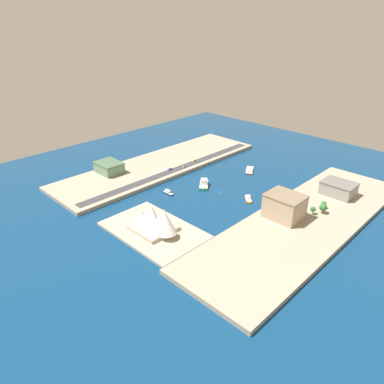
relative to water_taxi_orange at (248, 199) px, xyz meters
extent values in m
plane|color=navy|center=(30.36, 1.70, -1.34)|extent=(440.00, 440.00, 0.00)
cube|color=#9E937F|center=(-55.82, 1.70, 0.42)|extent=(70.00, 240.00, 3.52)
cube|color=#9E937F|center=(116.54, 1.70, 0.42)|extent=(70.00, 240.00, 3.52)
cube|color=#A89E89|center=(20.25, 92.19, -0.34)|extent=(78.13, 49.69, 2.00)
cube|color=#38383D|center=(91.80, 1.70, 2.26)|extent=(9.71, 228.00, 0.15)
cube|color=orange|center=(0.00, 0.00, -0.39)|extent=(12.83, 13.26, 1.90)
cone|color=orange|center=(-4.98, 5.35, -0.39)|extent=(2.42, 2.42, 1.71)
cube|color=white|center=(0.73, -0.78, 1.41)|extent=(6.56, 6.70, 1.70)
cube|color=beige|center=(0.00, 0.00, 0.61)|extent=(12.31, 12.73, 0.10)
cube|color=#1E284C|center=(59.93, 41.54, -0.71)|extent=(11.02, 3.72, 1.27)
cone|color=#1E284C|center=(54.10, 41.48, -0.71)|extent=(1.16, 1.16, 1.14)
cube|color=white|center=(60.87, 41.55, 1.14)|extent=(5.56, 2.97, 2.41)
cube|color=beige|center=(59.93, 41.54, -0.02)|extent=(10.58, 3.57, 0.10)
cube|color=brown|center=(39.15, -55.35, -0.60)|extent=(17.65, 21.79, 1.49)
cone|color=brown|center=(45.08, -64.58, -0.60)|extent=(1.85, 1.85, 1.34)
cube|color=white|center=(37.57, -52.90, 0.95)|extent=(9.19, 9.57, 1.61)
cube|color=beige|center=(39.15, -55.35, 0.20)|extent=(16.94, 20.91, 0.10)
cube|color=#2D8C4C|center=(48.01, 6.34, -0.22)|extent=(18.81, 20.29, 2.24)
cone|color=#2D8C4C|center=(41.31, 14.37, -0.22)|extent=(2.84, 2.84, 2.02)
cube|color=white|center=(48.90, 5.28, 3.18)|extent=(9.26, 9.40, 4.56)
cube|color=beige|center=(48.01, 6.34, 0.95)|extent=(18.05, 19.47, 0.10)
cube|color=slate|center=(134.85, 55.02, 7.20)|extent=(26.19, 20.73, 10.04)
cube|color=#47624A|center=(134.85, 55.02, 12.62)|extent=(27.23, 21.56, 0.80)
cube|color=tan|center=(-40.89, 9.86, 11.53)|extent=(27.36, 22.86, 18.70)
cube|color=#7C6B55|center=(-40.89, 9.86, 21.28)|extent=(28.45, 23.78, 0.80)
cube|color=gray|center=(-54.04, -59.46, 7.69)|extent=(27.11, 21.22, 11.01)
cube|color=slate|center=(-54.04, -59.46, 13.59)|extent=(28.19, 22.07, 0.80)
cylinder|color=black|center=(90.95, -11.02, 2.65)|extent=(0.25, 0.64, 0.64)
cylinder|color=black|center=(89.39, -11.01, 2.65)|extent=(0.25, 0.64, 0.64)
cylinder|color=black|center=(90.97, -7.68, 2.65)|extent=(0.25, 0.64, 0.64)
cylinder|color=black|center=(89.42, -7.67, 2.65)|extent=(0.25, 0.64, 0.64)
cube|color=white|center=(90.18, -9.34, 2.93)|extent=(1.79, 4.78, 0.75)
cube|color=#262D38|center=(90.18, -9.10, 3.55)|extent=(1.56, 2.68, 0.51)
cylinder|color=black|center=(94.24, 8.99, 2.65)|extent=(0.27, 0.65, 0.64)
cylinder|color=black|center=(95.92, 8.94, 2.65)|extent=(0.27, 0.65, 0.64)
cylinder|color=black|center=(94.15, 5.63, 2.65)|extent=(0.27, 0.65, 0.64)
cylinder|color=black|center=(95.82, 5.59, 2.65)|extent=(0.27, 0.65, 0.64)
cube|color=blue|center=(95.03, 7.29, 3.00)|extent=(2.00, 4.84, 0.89)
cube|color=#262D38|center=(95.03, 7.05, 3.67)|extent=(1.72, 2.73, 0.45)
cylinder|color=black|center=(92.66, -25.68, 2.65)|extent=(0.28, 0.65, 0.64)
cylinder|color=black|center=(94.31, -25.76, 2.65)|extent=(0.28, 0.65, 0.64)
cylinder|color=black|center=(92.53, -28.79, 2.65)|extent=(0.28, 0.65, 0.64)
cylinder|color=black|center=(94.17, -28.87, 2.65)|extent=(0.28, 0.65, 0.64)
cube|color=yellow|center=(93.42, -27.28, 2.99)|extent=(2.04, 4.53, 0.88)
cube|color=#262D38|center=(93.41, -27.50, 3.70)|extent=(1.73, 2.56, 0.55)
cylinder|color=black|center=(86.04, -44.65, 4.93)|extent=(0.18, 0.18, 5.50)
cube|color=black|center=(86.04, -44.65, 8.18)|extent=(0.36, 0.36, 1.00)
sphere|color=red|center=(86.04, -44.65, 8.53)|extent=(0.24, 0.24, 0.24)
sphere|color=yellow|center=(86.04, -44.65, 8.18)|extent=(0.24, 0.24, 0.24)
sphere|color=green|center=(86.04, -44.65, 7.83)|extent=(0.24, 0.24, 0.24)
cube|color=#BCAD93|center=(20.25, 92.19, 2.16)|extent=(29.91, 27.75, 3.00)
cone|color=white|center=(5.52, 92.19, 13.42)|extent=(16.87, 13.13, 21.81)
cone|color=white|center=(12.58, 92.19, 10.29)|extent=(13.56, 11.90, 14.73)
cone|color=white|center=(20.25, 92.19, 12.18)|extent=(13.14, 11.33, 18.19)
cone|color=white|center=(27.05, 92.19, 8.71)|extent=(14.78, 13.78, 11.51)
cone|color=white|center=(35.72, 92.19, 7.70)|extent=(9.34, 8.65, 8.83)
cylinder|color=brown|center=(-56.80, -26.01, 3.53)|extent=(0.50, 0.50, 2.71)
sphere|color=#2D7233|center=(-56.80, -26.01, 6.58)|extent=(4.25, 4.25, 4.25)
cylinder|color=brown|center=(-60.15, -18.06, 3.59)|extent=(0.50, 0.50, 2.83)
sphere|color=#2D7233|center=(-60.15, -18.06, 7.47)|extent=(6.16, 6.16, 6.16)
cylinder|color=brown|center=(-55.17, -10.92, 3.63)|extent=(0.50, 0.50, 2.91)
sphere|color=#2D7233|center=(-55.17, -10.92, 6.81)|extent=(4.30, 4.30, 4.30)
camera|label=1|loc=(-159.56, 233.52, 143.64)|focal=33.03mm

